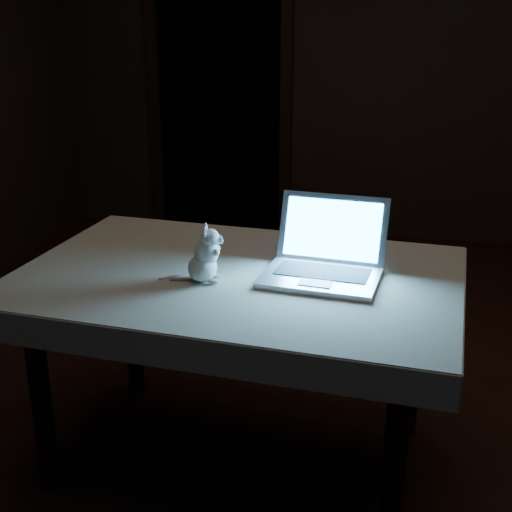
# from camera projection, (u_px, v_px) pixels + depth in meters

# --- Properties ---
(floor) EXTENTS (5.00, 5.00, 0.00)m
(floor) POSITION_uv_depth(u_px,v_px,m) (329.00, 423.00, 2.77)
(floor) COLOR black
(floor) RESTS_ON ground
(back_wall) EXTENTS (4.50, 0.04, 2.60)m
(back_wall) POSITION_uv_depth(u_px,v_px,m) (376.00, 52.00, 4.62)
(back_wall) COLOR black
(back_wall) RESTS_ON ground
(doorway) EXTENTS (1.06, 0.36, 2.13)m
(doorway) POSITION_uv_depth(u_px,v_px,m) (220.00, 84.00, 4.92)
(doorway) COLOR black
(doorway) RESTS_ON back_wall
(table) EXTENTS (1.43, 0.98, 0.73)m
(table) POSITION_uv_depth(u_px,v_px,m) (239.00, 371.00, 2.43)
(table) COLOR black
(table) RESTS_ON floor
(tablecloth) EXTENTS (1.62, 1.22, 0.10)m
(tablecloth) POSITION_uv_depth(u_px,v_px,m) (226.00, 289.00, 2.30)
(tablecloth) COLOR beige
(tablecloth) RESTS_ON table
(laptop) EXTENTS (0.40, 0.36, 0.25)m
(laptop) POSITION_uv_depth(u_px,v_px,m) (322.00, 244.00, 2.19)
(laptop) COLOR #BABABE
(laptop) RESTS_ON tablecloth
(plush_mouse) EXTENTS (0.16, 0.16, 0.19)m
(plush_mouse) POSITION_uv_depth(u_px,v_px,m) (202.00, 254.00, 2.20)
(plush_mouse) COLOR silver
(plush_mouse) RESTS_ON tablecloth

